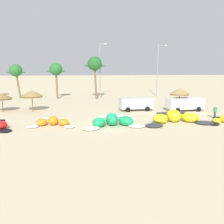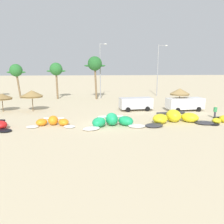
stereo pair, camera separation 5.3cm
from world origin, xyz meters
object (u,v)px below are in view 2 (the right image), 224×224
object	(u,v)px
parked_car_second	(135,103)
kite_left_of_center	(112,121)
palm_left	(16,71)
beach_umbrella_near_palms	(180,92)
palm_left_of_gap	(56,70)
person_near_kites	(215,112)
lamppost_west_center	(158,68)
beach_umbrella_middle	(32,94)
lamppost_west	(101,69)
parked_van	(184,103)
kite_left	(53,122)
kite_center	(175,118)
beach_umbrella_near_van	(2,97)
palm_center_left	(95,64)

from	to	relation	value
parked_car_second	kite_left_of_center	bearing A→B (deg)	-114.82
kite_left_of_center	parked_car_second	size ratio (longest dim) A/B	1.42
kite_left_of_center	palm_left	distance (m)	29.00
beach_umbrella_near_palms	palm_left_of_gap	size ratio (longest dim) A/B	0.45
person_near_kites	lamppost_west_center	xyz separation A→B (m)	(-1.20, 21.85, 5.05)
person_near_kites	beach_umbrella_middle	bearing A→B (deg)	164.32
beach_umbrella_middle	lamppost_west	size ratio (longest dim) A/B	0.29
kite_left_of_center	parked_van	xyz separation A→B (m)	(10.96, 7.82, 0.57)
kite_left	parked_car_second	world-z (taller)	parked_car_second
kite_center	person_near_kites	xyz separation A→B (m)	(5.59, 1.64, 0.27)
lamppost_west_center	lamppost_west	bearing A→B (deg)	-166.25
palm_left	person_near_kites	bearing A→B (deg)	-34.47
beach_umbrella_near_van	parked_car_second	world-z (taller)	beach_umbrella_near_van
parked_van	palm_left	size ratio (longest dim) A/B	0.81
kite_center	person_near_kites	bearing A→B (deg)	16.37
kite_left_of_center	lamppost_west_center	size ratio (longest dim) A/B	0.65
beach_umbrella_middle	beach_umbrella_near_palms	world-z (taller)	beach_umbrella_near_palms
kite_center	palm_left	bearing A→B (deg)	137.59
palm_left_of_gap	lamppost_west	world-z (taller)	lamppost_west
beach_umbrella_middle	palm_left	xyz separation A→B (m)	(-6.28, 13.83, 2.84)
kite_center	parked_car_second	bearing A→B (deg)	113.02
palm_left	beach_umbrella_near_van	bearing A→B (deg)	-81.27
beach_umbrella_middle	beach_umbrella_near_palms	distance (m)	21.19
parked_car_second	beach_umbrella_middle	bearing A→B (deg)	177.74
parked_car_second	lamppost_west_center	xyz separation A→B (m)	(7.65, 15.84, 4.78)
beach_umbrella_near_palms	person_near_kites	world-z (taller)	beach_umbrella_near_palms
beach_umbrella_near_palms	lamppost_west_center	size ratio (longest dim) A/B	0.30
palm_center_left	palm_left_of_gap	bearing A→B (deg)	173.00
palm_left_of_gap	lamppost_west_center	distance (m)	20.87
palm_left	palm_left_of_gap	size ratio (longest dim) A/B	0.97
kite_left	lamppost_west_center	world-z (taller)	lamppost_west_center
beach_umbrella_near_van	lamppost_west	bearing A→B (deg)	40.56
beach_umbrella_near_van	parked_van	distance (m)	25.82
parked_van	lamppost_west_center	world-z (taller)	lamppost_west_center
beach_umbrella_near_van	palm_left	bearing A→B (deg)	98.73
lamppost_west	lamppost_west_center	distance (m)	12.53
beach_umbrella_near_van	kite_center	bearing A→B (deg)	-20.64
kite_center	lamppost_west_center	distance (m)	24.49
palm_left	palm_left_of_gap	xyz separation A→B (m)	(7.89, -1.50, 0.24)
lamppost_west	kite_center	bearing A→B (deg)	-69.24
beach_umbrella_middle	kite_left	bearing A→B (deg)	-63.87
palm_center_left	kite_center	bearing A→B (deg)	-65.66
person_near_kites	beach_umbrella_near_palms	bearing A→B (deg)	110.76
beach_umbrella_near_palms	palm_center_left	distance (m)	17.53
kite_left	parked_car_second	distance (m)	13.14
person_near_kites	lamppost_west_center	bearing A→B (deg)	93.14
kite_left_of_center	palm_center_left	xyz separation A→B (m)	(-1.64, 20.65, 6.08)
palm_center_left	lamppost_west	world-z (taller)	lamppost_west
parked_car_second	lamppost_west	bearing A→B (deg)	109.38
parked_car_second	lamppost_west_center	size ratio (longest dim) A/B	0.46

